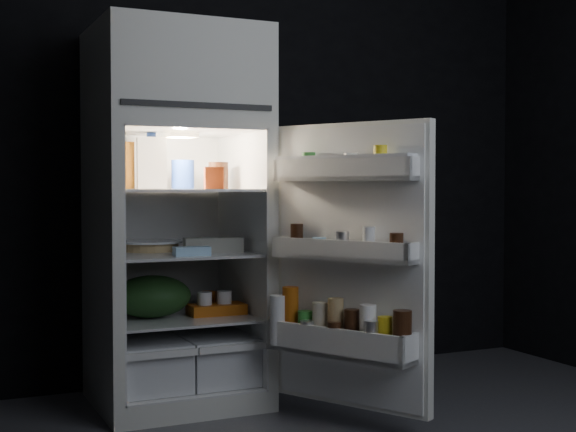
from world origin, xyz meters
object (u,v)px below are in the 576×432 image
fridge_door (347,271)px  yogurt_tray (217,309)px  milk_jug (152,163)px  egg_carton (213,245)px  refrigerator (174,204)px

fridge_door → yogurt_tray: 0.75m
milk_jug → egg_carton: milk_jug is taller
egg_carton → yogurt_tray: size_ratio=1.03×
fridge_door → egg_carton: bearing=124.5°
milk_jug → yogurt_tray: milk_jug is taller
yogurt_tray → fridge_door: bearing=-56.9°
egg_carton → yogurt_tray: (0.02, 0.03, -0.31)m
fridge_door → egg_carton: fridge_door is taller
refrigerator → milk_jug: (-0.12, -0.02, 0.19)m
milk_jug → egg_carton: bearing=-11.1°
egg_carton → fridge_door: bearing=-45.3°
milk_jug → egg_carton: size_ratio=0.87×
egg_carton → yogurt_tray: 0.31m
fridge_door → milk_jug: bearing=133.9°
milk_jug → yogurt_tray: (0.29, -0.08, -0.69)m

